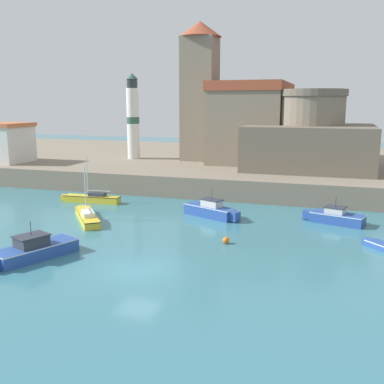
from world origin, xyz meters
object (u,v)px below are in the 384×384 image
at_px(motorboat_blue_0, 335,217).
at_px(sailboat_yellow_5, 87,216).
at_px(sailboat_yellow_6, 92,198).
at_px(lighthouse, 133,118).
at_px(church, 242,115).
at_px(motorboat_blue_3, 33,250).
at_px(mooring_buoy, 226,240).
at_px(fortress, 310,140).
at_px(motorboat_blue_1, 211,210).

height_order(motorboat_blue_0, sailboat_yellow_5, sailboat_yellow_5).
relative_size(sailboat_yellow_6, lighthouse, 0.55).
bearing_deg(sailboat_yellow_5, church, 74.53).
bearing_deg(motorboat_blue_0, motorboat_blue_3, -140.77).
bearing_deg(motorboat_blue_3, motorboat_blue_0, 39.23).
xyz_separation_m(sailboat_yellow_5, mooring_buoy, (12.92, -2.63, -0.15)).
distance_m(sailboat_yellow_6, lighthouse, 19.80).
height_order(motorboat_blue_3, lighthouse, lighthouse).
height_order(fortress, lighthouse, lighthouse).
relative_size(motorboat_blue_3, church, 0.35).
distance_m(motorboat_blue_3, fortress, 36.34).
distance_m(sailboat_yellow_5, lighthouse, 26.51).
distance_m(motorboat_blue_3, sailboat_yellow_6, 16.82).
bearing_deg(motorboat_blue_0, sailboat_yellow_6, 178.01).
bearing_deg(motorboat_blue_1, motorboat_blue_3, -119.97).
bearing_deg(fortress, sailboat_yellow_6, -140.95).
relative_size(motorboat_blue_1, motorboat_blue_3, 0.88).
xyz_separation_m(mooring_buoy, lighthouse, (-19.88, 27.09, 7.67)).
height_order(motorboat_blue_3, fortress, fortress).
distance_m(motorboat_blue_1, sailboat_yellow_5, 10.81).
bearing_deg(fortress, lighthouse, 176.57).
xyz_separation_m(sailboat_yellow_6, fortress, (20.37, 16.53, 5.12)).
height_order(sailboat_yellow_5, sailboat_yellow_6, sailboat_yellow_6).
distance_m(motorboat_blue_0, sailboat_yellow_6, 23.71).
distance_m(sailboat_yellow_5, sailboat_yellow_6, 7.29).
bearing_deg(mooring_buoy, motorboat_blue_3, -148.27).
height_order(motorboat_blue_1, church, church).
xyz_separation_m(motorboat_blue_0, motorboat_blue_1, (-10.54, -1.16, 0.07)).
bearing_deg(fortress, motorboat_blue_0, -79.16).
bearing_deg(sailboat_yellow_6, motorboat_blue_0, -1.99).
relative_size(motorboat_blue_1, sailboat_yellow_5, 0.92).
bearing_deg(motorboat_blue_1, sailboat_yellow_6, 171.41).
relative_size(motorboat_blue_0, fortress, 0.36).
relative_size(sailboat_yellow_5, church, 0.34).
distance_m(motorboat_blue_0, mooring_buoy, 11.15).
bearing_deg(motorboat_blue_3, sailboat_yellow_5, 100.16).
xyz_separation_m(motorboat_blue_0, fortress, (-3.32, 17.35, 5.00)).
distance_m(sailboat_yellow_5, mooring_buoy, 13.18).
xyz_separation_m(motorboat_blue_0, church, (-12.67, 22.12, 7.80)).
bearing_deg(sailboat_yellow_6, lighthouse, 101.41).
xyz_separation_m(sailboat_yellow_6, church, (11.02, 21.30, 7.92)).
distance_m(motorboat_blue_3, mooring_buoy, 13.18).
bearing_deg(motorboat_blue_3, church, 80.91).
height_order(motorboat_blue_1, mooring_buoy, motorboat_blue_1).
distance_m(motorboat_blue_0, motorboat_blue_3, 24.07).
bearing_deg(church, motorboat_blue_1, -84.76).
bearing_deg(motorboat_blue_3, motorboat_blue_1, 60.03).
height_order(motorboat_blue_3, sailboat_yellow_6, sailboat_yellow_6).
bearing_deg(mooring_buoy, fortress, 80.88).
height_order(mooring_buoy, fortress, fortress).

